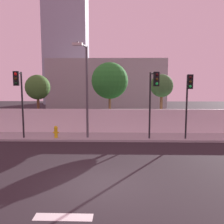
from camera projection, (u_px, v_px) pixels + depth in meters
name	position (u px, v px, depth m)	size (l,w,h in m)	color
ground_plane	(99.00, 185.00, 10.04)	(80.00, 80.00, 0.00)	#272025
sidewalk	(108.00, 137.00, 18.16)	(36.00, 2.40, 0.15)	#9E9E9E
perimeter_wall	(108.00, 121.00, 19.32)	(36.00, 0.18, 1.80)	white
traffic_light_left	(189.00, 93.00, 16.28)	(0.41, 1.52, 4.34)	black
traffic_light_center	(153.00, 91.00, 16.39)	(0.47, 1.41, 4.50)	black
traffic_light_right	(19.00, 90.00, 16.42)	(0.49, 1.74, 4.54)	black
street_lamp_curbside	(86.00, 83.00, 16.93)	(0.67, 2.31, 6.25)	#4C4C51
fire_hydrant	(56.00, 131.00, 17.57)	(0.44, 0.26, 0.83)	gold
roadside_tree_midleft	(38.00, 88.00, 20.33)	(2.00, 2.00, 4.57)	brown
roadside_tree_midright	(110.00, 81.00, 20.12)	(2.92, 2.92, 5.55)	brown
roadside_tree_rightmost	(162.00, 86.00, 20.08)	(1.83, 1.83, 4.62)	brown
low_building_distant	(107.00, 86.00, 32.93)	(14.54, 6.00, 6.71)	gray
tower_on_skyline	(66.00, 9.00, 43.40)	(7.36, 5.00, 32.43)	gray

